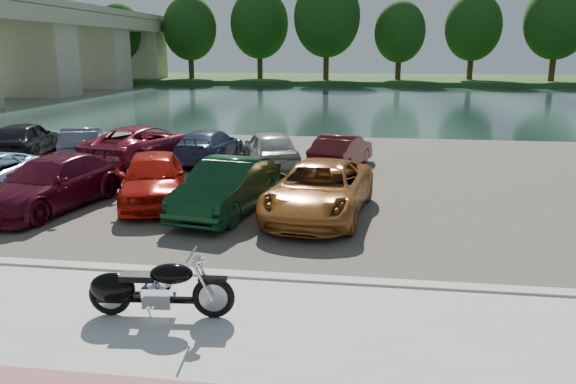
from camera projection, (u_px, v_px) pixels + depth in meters
The scene contains 19 objects.
ground at pixel (197, 330), 8.64m from camera, with size 200.00×200.00×0.00m, color #595447.
promenade at pixel (175, 362), 7.67m from camera, with size 60.00×6.00×0.10m, color #B4B1AA.
kerb at pixel (229, 276), 10.55m from camera, with size 60.00×0.30×0.14m, color #B4B1AA.
parking_lot at pixel (293, 176), 19.20m from camera, with size 60.00×18.00×0.04m, color #443F37.
river at pixel (339, 102), 47.03m from camera, with size 120.00×40.00×0.00m, color #182B2A.
far_bank at pixel (351, 79), 77.67m from camera, with size 120.00×24.00×0.60m, color #1D4117.
bridge at pixel (30, 35), 50.51m from camera, with size 7.00×56.00×8.55m.
far_trees at pixel (387, 23), 69.35m from camera, with size 70.25×10.68×12.52m.
motorcycle at pixel (147, 288), 8.80m from camera, with size 2.33×0.75×1.05m.
car_3 at pixel (51, 183), 15.06m from camera, with size 1.93×4.74×1.38m, color #4F0B1E.
car_4 at pixel (153, 178), 15.52m from camera, with size 1.70×4.23×1.44m, color red.
car_5 at pixel (227, 187), 14.57m from camera, with size 1.49×4.26×1.40m, color black.
car_6 at pixel (320, 190), 14.37m from camera, with size 2.28×4.95×1.38m, color #A96327.
car_8 at pixel (25, 139), 22.44m from camera, with size 1.69×4.20×1.43m, color black.
car_9 at pixel (83, 144), 21.67m from camera, with size 1.38×3.95×1.30m, color #575868.
car_10 at pixel (144, 143), 21.46m from camera, with size 2.32×5.03×1.40m, color maroon.
car_11 at pixel (209, 146), 21.39m from camera, with size 1.74×4.29×1.24m, color navy.
car_12 at pixel (270, 149), 20.14m from camera, with size 1.67×4.16×1.42m, color #9E9F9A.
car_13 at pixel (342, 151), 20.23m from camera, with size 1.31×3.76×1.24m, color #4B1416.
Camera 1 is at (2.50, -7.58, 4.19)m, focal length 35.00 mm.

